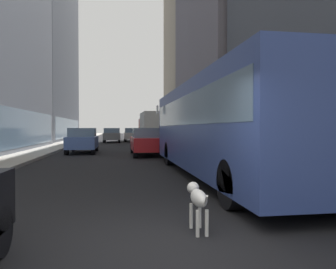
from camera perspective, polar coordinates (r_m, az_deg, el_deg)
name	(u,v)px	position (r m, az deg, el deg)	size (l,w,h in m)	color
ground_plane	(122,141)	(39.07, -8.12, -1.23)	(120.00, 120.00, 0.00)	black
sidewalk_left	(73,141)	(39.40, -16.43, -1.14)	(2.40, 110.00, 0.15)	#ADA89E
sidewalk_right	(169,141)	(39.56, 0.17, -1.09)	(2.40, 110.00, 0.15)	#9E9991
building_right_far	(200,17)	(52.23, 5.70, 19.98)	(8.42, 19.71, 36.99)	#A0937F
transit_bus	(220,123)	(10.76, 9.21, 2.00)	(2.78, 11.53, 3.05)	#33478C
car_grey_wagon	(112,135)	(37.13, -9.93, -0.09)	(1.89, 4.24, 1.62)	slate
car_white_van	(132,135)	(38.98, -6.35, -0.02)	(1.93, 4.43, 1.62)	silver
car_red_coupe	(148,141)	(19.03, -3.65, -1.24)	(1.86, 4.39, 1.62)	red
car_blue_hatchback	(83,140)	(21.57, -14.91, -1.00)	(1.78, 3.99, 1.62)	#4C6BB7
car_silver_sedan	(142,134)	(44.80, -4.64, 0.13)	(1.89, 4.23, 1.62)	#B7BABF
box_truck	(153,128)	(30.55, -2.63, 1.24)	(2.30, 7.50, 3.05)	#A51919
dalmatian_dog	(198,198)	(5.15, 5.28, -11.21)	(0.22, 0.96, 0.72)	white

